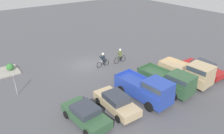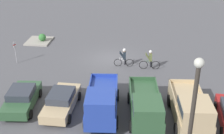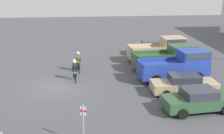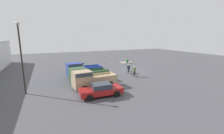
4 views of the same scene
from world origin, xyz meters
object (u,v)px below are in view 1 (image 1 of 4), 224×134
(pickup_truck_2, at_px, (147,89))
(cyclist_1, at_px, (120,56))
(pickup_truck_0, at_px, (189,72))
(fire_lane_sign, at_px, (15,83))
(sedan_2, at_px, (86,114))
(cyclist_0, at_px, (103,59))
(sedan_1, at_px, (116,102))
(shrub, at_px, (10,67))
(sedan_0, at_px, (203,68))
(pickup_truck_1, at_px, (169,80))

(pickup_truck_2, bearing_deg, cyclist_1, -111.63)
(pickup_truck_0, distance_m, fire_lane_sign, 16.34)
(pickup_truck_2, relative_size, fire_lane_sign, 2.61)
(sedan_2, relative_size, fire_lane_sign, 2.10)
(sedan_2, height_order, cyclist_0, cyclist_0)
(sedan_1, relative_size, shrub, 5.71)
(pickup_truck_0, relative_size, fire_lane_sign, 2.61)
(sedan_0, distance_m, sedan_1, 11.21)
(pickup_truck_2, relative_size, sedan_2, 1.24)
(sedan_0, bearing_deg, sedan_1, -1.97)
(pickup_truck_2, height_order, fire_lane_sign, pickup_truck_2)
(pickup_truck_1, bearing_deg, fire_lane_sign, -32.76)
(sedan_0, height_order, pickup_truck_0, pickup_truck_0)
(pickup_truck_1, relative_size, sedan_1, 1.23)
(fire_lane_sign, bearing_deg, sedan_0, 156.98)
(pickup_truck_1, xyz_separation_m, sedan_1, (5.65, -0.57, -0.40))
(pickup_truck_2, height_order, sedan_2, pickup_truck_2)
(pickup_truck_2, bearing_deg, fire_lane_sign, -40.17)
(sedan_0, relative_size, fire_lane_sign, 2.20)
(fire_lane_sign, xyz_separation_m, shrub, (-0.67, -5.33, -0.73))
(sedan_2, height_order, shrub, sedan_2)
(sedan_0, bearing_deg, pickup_truck_2, 1.13)
(pickup_truck_2, height_order, cyclist_1, pickup_truck_2)
(sedan_1, bearing_deg, sedan_0, 178.03)
(pickup_truck_1, relative_size, sedan_2, 1.26)
(sedan_2, bearing_deg, cyclist_0, -131.24)
(pickup_truck_1, relative_size, pickup_truck_2, 1.01)
(pickup_truck_0, xyz_separation_m, fire_lane_sign, (14.46, -7.61, 0.11))
(sedan_0, relative_size, cyclist_0, 2.63)
(pickup_truck_0, relative_size, pickup_truck_1, 0.99)
(sedan_2, distance_m, cyclist_0, 9.76)
(cyclist_0, xyz_separation_m, shrub, (8.99, -4.86, -0.34))
(sedan_0, relative_size, sedan_1, 1.03)
(pickup_truck_1, bearing_deg, sedan_2, -4.33)
(sedan_0, height_order, shrub, sedan_0)
(sedan_2, relative_size, cyclist_1, 2.42)
(cyclist_1, distance_m, shrub, 12.36)
(pickup_truck_1, bearing_deg, pickup_truck_2, -0.52)
(sedan_2, bearing_deg, sedan_1, 178.66)
(sedan_0, distance_m, pickup_truck_2, 8.38)
(cyclist_0, bearing_deg, pickup_truck_0, 120.71)
(pickup_truck_1, distance_m, fire_lane_sign, 13.87)
(pickup_truck_1, xyz_separation_m, cyclist_1, (-0.24, -7.70, -0.21))
(cyclist_0, height_order, shrub, cyclist_0)
(sedan_0, bearing_deg, pickup_truck_1, 1.96)
(sedan_0, distance_m, shrub, 20.83)
(sedan_1, relative_size, fire_lane_sign, 2.14)
(sedan_2, bearing_deg, pickup_truck_0, 176.19)
(sedan_1, bearing_deg, cyclist_0, -116.15)
(sedan_1, height_order, cyclist_0, cyclist_0)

